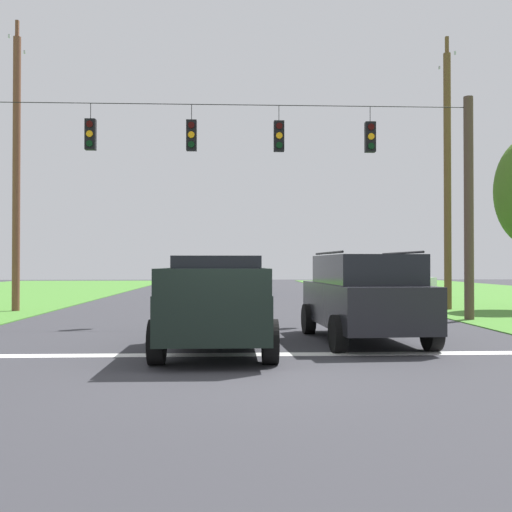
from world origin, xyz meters
TOP-DOWN VIEW (x-y plane):
  - ground_plane at (0.00, 0.00)m, footprint 120.00×120.00m
  - stop_bar_stripe at (0.00, 2.03)m, footprint 13.00×0.45m
  - lane_dash_0 at (0.00, 8.03)m, footprint 2.50×0.15m
  - lane_dash_1 at (0.00, 15.26)m, footprint 2.50×0.15m
  - lane_dash_2 at (0.00, 23.17)m, footprint 2.50×0.15m
  - lane_dash_3 at (0.00, 26.34)m, footprint 2.50×0.15m
  - lane_dash_4 at (0.00, 34.24)m, footprint 2.50×0.15m
  - overhead_signal_span at (-0.24, 8.92)m, footprint 15.61×0.31m
  - pickup_truck at (-0.48, 2.81)m, footprint 2.30×5.41m
  - suv_black at (2.87, 3.87)m, footprint 2.42×4.89m
  - distant_car_crossing_white at (9.50, 25.04)m, footprint 4.35×2.12m
  - distant_car_oncoming at (0.51, 26.52)m, footprint 2.09×4.34m
  - utility_pole_mid_right at (8.27, 13.22)m, footprint 0.28×1.77m
  - utility_pole_near_left at (-8.22, 13.14)m, footprint 0.28×1.73m

SIDE VIEW (x-z plane):
  - ground_plane at x=0.00m, z-range 0.00..0.00m
  - stop_bar_stripe at x=0.00m, z-range 0.00..0.01m
  - lane_dash_0 at x=0.00m, z-range 0.00..0.01m
  - lane_dash_1 at x=0.00m, z-range 0.00..0.01m
  - lane_dash_2 at x=0.00m, z-range 0.00..0.01m
  - lane_dash_3 at x=0.00m, z-range 0.00..0.01m
  - lane_dash_4 at x=0.00m, z-range 0.00..0.01m
  - distant_car_crossing_white at x=9.50m, z-range 0.03..1.55m
  - distant_car_oncoming at x=0.51m, z-range 0.03..1.55m
  - pickup_truck at x=-0.48m, z-range -0.01..1.94m
  - suv_black at x=2.87m, z-range 0.03..2.09m
  - overhead_signal_span at x=-0.24m, z-range 0.45..7.55m
  - utility_pole_mid_right at x=8.27m, z-range -0.15..10.52m
  - utility_pole_near_left at x=-8.22m, z-range -0.14..10.84m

